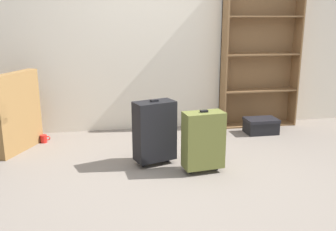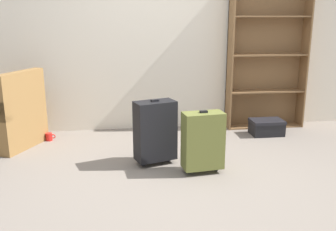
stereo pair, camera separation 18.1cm
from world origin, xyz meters
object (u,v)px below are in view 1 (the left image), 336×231
mug (44,139)px  suitcase_olive (203,140)px  bookshelf (259,54)px  suitcase_black (155,131)px  armchair (0,122)px  storage_box (261,125)px

mug → suitcase_olive: 2.08m
bookshelf → suitcase_black: bearing=-143.5°
suitcase_olive → bookshelf: bearing=51.4°
armchair → storage_box: size_ratio=2.26×
armchair → mug: armchair is taller
bookshelf → suitcase_olive: bookshelf is taller
mug → storage_box: 2.78m
storage_box → armchair: bearing=179.8°
bookshelf → suitcase_olive: (-1.21, -1.51, -0.67)m
armchair → storage_box: 3.23m
storage_box → suitcase_black: (-1.54, -0.79, 0.25)m
mug → suitcase_black: suitcase_black is taller
armchair → suitcase_black: (1.68, -0.80, 0.04)m
mug → armchair: bearing=-165.4°
storage_box → suitcase_black: bearing=-152.7°
bookshelf → suitcase_black: bookshelf is taller
armchair → suitcase_black: size_ratio=1.36×
suitcase_black → storage_box: bearing=27.3°
storage_box → suitcase_olive: 1.56m
storage_box → bookshelf: bearing=76.2°
storage_box → suitcase_black: size_ratio=0.60×
mug → suitcase_black: size_ratio=0.17×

